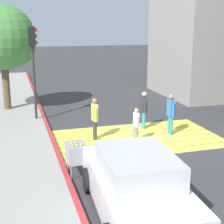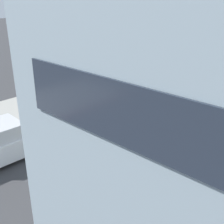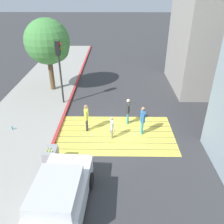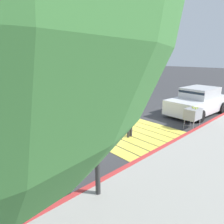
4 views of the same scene
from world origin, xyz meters
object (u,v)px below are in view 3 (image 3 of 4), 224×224
Objects in this scene: pedestrian_adult_trailing at (143,119)px; pedestrian_adult_side at (128,110)px; street_tree at (49,43)px; tennis_ball_cart at (51,154)px; pedestrian_child_with_racket at (112,126)px; water_bottle at (12,128)px; car_parked_near_curb at (59,200)px; pedestrian_adult_lead at (86,116)px; traffic_light_corner at (59,61)px.

pedestrian_adult_trailing is 1.03× the size of pedestrian_adult_side.
street_tree is 9.24m from tennis_ball_cart.
pedestrian_child_with_racket is (4.55, -6.30, -2.89)m from street_tree.
water_bottle is 0.14× the size of pedestrian_adult_side.
street_tree is 7.75m from pedestrian_adult_side.
water_bottle is (-3.82, 5.36, -0.50)m from car_parked_near_curb.
pedestrian_child_with_racket is (5.62, -0.57, 0.51)m from water_bottle.
pedestrian_adult_lead is at bearing 86.07° from car_parked_near_curb.
pedestrian_adult_lead reaches higher than water_bottle.
tennis_ball_cart is at bearing -147.99° from pedestrian_adult_trailing.
pedestrian_child_with_racket is at bearing -50.05° from traffic_light_corner.
pedestrian_adult_side is at bearing 58.86° from pedestrian_child_with_racket.
traffic_light_corner is at bearing 96.15° from tennis_ball_cart.
car_parked_near_curb is 3.35× the size of pedestrian_child_with_racket.
tennis_ball_cart is 0.78× the size of pedestrian_child_with_racket.
tennis_ball_cart is at bearing 109.61° from car_parked_near_curb.
pedestrian_adult_trailing is (6.19, -5.85, -2.66)m from street_tree.
water_bottle is at bearing -171.91° from pedestrian_adult_side.
street_tree is 6.75m from water_bottle.
pedestrian_adult_lead reaches higher than pedestrian_adult_side.
tennis_ball_cart is (-0.90, 2.52, -0.04)m from car_parked_near_curb.
water_bottle is at bearing -122.93° from traffic_light_corner.
street_tree is at bearing 119.32° from pedestrian_adult_lead.
tennis_ball_cart is 5.13m from pedestrian_adult_trailing.
tennis_ball_cart is 5.22m from pedestrian_adult_side.
street_tree is 8.29m from pedestrian_child_with_racket.
pedestrian_child_with_racket is (-0.91, -1.50, -0.20)m from pedestrian_adult_side.
pedestrian_child_with_racket is at bearing -121.14° from pedestrian_adult_side.
water_bottle is at bearing -177.91° from pedestrian_adult_lead.
pedestrian_adult_side reaches higher than pedestrian_child_with_racket.
tennis_ball_cart is at bearing -44.14° from water_bottle.
car_parked_near_curb is 9.25m from traffic_light_corner.
water_bottle is (-1.07, -5.73, -3.40)m from street_tree.
pedestrian_adult_trailing reaches higher than water_bottle.
pedestrian_adult_lead is (1.96, -3.31, -2.09)m from traffic_light_corner.
pedestrian_adult_trailing is (3.44, 5.24, 0.23)m from car_parked_near_curb.
pedestrian_adult_trailing is at bearing -5.09° from pedestrian_adult_lead.
pedestrian_adult_lead is at bearing 66.85° from tennis_ball_cart.
pedestrian_adult_side is (2.71, 6.28, 0.20)m from car_parked_near_curb.
traffic_light_corner is 5.74m from pedestrian_child_with_racket.
street_tree reaches higher than pedestrian_child_with_racket.
street_tree is at bearing 136.64° from pedestrian_adult_trailing.
pedestrian_adult_lead is 1.01× the size of pedestrian_adult_side.
pedestrian_adult_lead reaches higher than pedestrian_child_with_racket.
traffic_light_corner is 2.56× the size of pedestrian_adult_trailing.
pedestrian_adult_lead is 1.24× the size of pedestrian_child_with_racket.
pedestrian_child_with_racket is (2.70, 2.26, 0.04)m from tennis_ball_cart.
traffic_light_corner is 6.50m from pedestrian_adult_trailing.
pedestrian_child_with_racket reaches higher than water_bottle.
pedestrian_adult_lead is at bearing -59.41° from traffic_light_corner.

